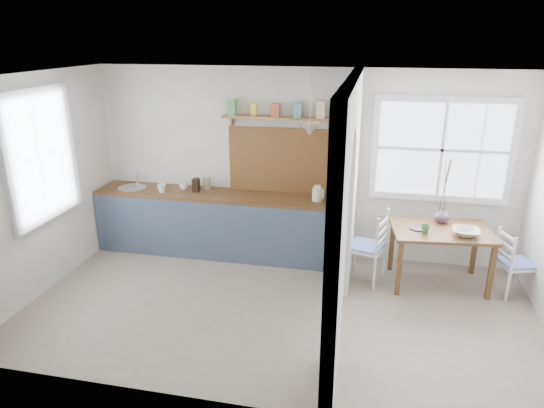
% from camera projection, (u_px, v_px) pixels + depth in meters
% --- Properties ---
extents(floor, '(5.80, 3.20, 0.01)m').
position_uv_depth(floor, '(279.00, 308.00, 5.61)').
color(floor, gray).
rests_on(floor, ground).
extents(ceiling, '(5.80, 3.20, 0.01)m').
position_uv_depth(ceiling, '(281.00, 77.00, 4.75)').
color(ceiling, white).
rests_on(ceiling, walls).
extents(walls, '(5.81, 3.21, 2.60)m').
position_uv_depth(walls, '(280.00, 202.00, 5.18)').
color(walls, white).
rests_on(walls, floor).
extents(partition, '(0.12, 3.20, 2.60)m').
position_uv_depth(partition, '(347.00, 191.00, 5.05)').
color(partition, white).
rests_on(partition, floor).
extents(kitchen_window, '(0.10, 1.16, 1.50)m').
position_uv_depth(kitchen_window, '(38.00, 157.00, 5.63)').
color(kitchen_window, white).
rests_on(kitchen_window, walls).
extents(nook_window, '(1.76, 0.10, 1.30)m').
position_uv_depth(nook_window, '(442.00, 150.00, 6.17)').
color(nook_window, white).
rests_on(nook_window, walls).
extents(counter, '(3.50, 0.60, 0.90)m').
position_uv_depth(counter, '(220.00, 222.00, 6.91)').
color(counter, brown).
rests_on(counter, floor).
extents(sink, '(0.40, 0.40, 0.02)m').
position_uv_depth(sink, '(132.00, 188.00, 6.99)').
color(sink, silver).
rests_on(sink, counter).
extents(backsplash, '(1.65, 0.03, 0.90)m').
position_uv_depth(backsplash, '(287.00, 161.00, 6.66)').
color(backsplash, brown).
rests_on(backsplash, walls).
extents(shelf, '(1.75, 0.20, 0.21)m').
position_uv_depth(shelf, '(287.00, 114.00, 6.36)').
color(shelf, '#B27F54').
rests_on(shelf, walls).
extents(pendant_lamp, '(0.26, 0.26, 0.16)m').
position_uv_depth(pendant_lamp, '(310.00, 129.00, 6.02)').
color(pendant_lamp, beige).
rests_on(pendant_lamp, ceiling).
extents(utensil_rail, '(0.02, 0.50, 0.02)m').
position_uv_depth(utensil_rail, '(344.00, 170.00, 5.84)').
color(utensil_rail, silver).
rests_on(utensil_rail, partition).
extents(dining_table, '(1.26, 0.91, 0.74)m').
position_uv_depth(dining_table, '(439.00, 257.00, 6.05)').
color(dining_table, brown).
rests_on(dining_table, floor).
extents(chair_left, '(0.54, 0.54, 0.94)m').
position_uv_depth(chair_left, '(366.00, 246.00, 6.11)').
color(chair_left, silver).
rests_on(chair_left, floor).
extents(chair_right, '(0.47, 0.47, 0.81)m').
position_uv_depth(chair_right, '(516.00, 263.00, 5.80)').
color(chair_right, silver).
rests_on(chair_right, floor).
extents(kettle, '(0.18, 0.15, 0.21)m').
position_uv_depth(kettle, '(317.00, 193.00, 6.41)').
color(kettle, white).
rests_on(kettle, counter).
extents(mug_a, '(0.16, 0.16, 0.11)m').
position_uv_depth(mug_a, '(162.00, 188.00, 6.78)').
color(mug_a, white).
rests_on(mug_a, counter).
extents(mug_b, '(0.17, 0.17, 0.10)m').
position_uv_depth(mug_b, '(184.00, 186.00, 6.89)').
color(mug_b, white).
rests_on(mug_b, counter).
extents(knife_block, '(0.09, 0.12, 0.19)m').
position_uv_depth(knife_block, '(196.00, 185.00, 6.80)').
color(knife_block, black).
rests_on(knife_block, counter).
extents(jar, '(0.14, 0.14, 0.18)m').
position_uv_depth(jar, '(207.00, 183.00, 6.89)').
color(jar, tan).
rests_on(jar, counter).
extents(towel_magenta, '(0.02, 0.03, 0.52)m').
position_uv_depth(towel_magenta, '(337.00, 256.00, 6.30)').
color(towel_magenta, '#AD266C').
rests_on(towel_magenta, counter).
extents(towel_orange, '(0.02, 0.03, 0.52)m').
position_uv_depth(towel_orange, '(337.00, 257.00, 6.30)').
color(towel_orange, orange).
rests_on(towel_orange, counter).
extents(bowl, '(0.33, 0.33, 0.08)m').
position_uv_depth(bowl, '(466.00, 232.00, 5.74)').
color(bowl, silver).
rests_on(bowl, dining_table).
extents(table_cup, '(0.14, 0.14, 0.10)m').
position_uv_depth(table_cup, '(425.00, 229.00, 5.81)').
color(table_cup, '#417441').
rests_on(table_cup, dining_table).
extents(plate, '(0.24, 0.24, 0.02)m').
position_uv_depth(plate, '(418.00, 228.00, 5.94)').
color(plate, '#3B3231').
rests_on(plate, dining_table).
extents(vase, '(0.24, 0.24, 0.20)m').
position_uv_depth(vase, '(442.00, 215.00, 6.11)').
color(vase, '#593F61').
rests_on(vase, dining_table).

